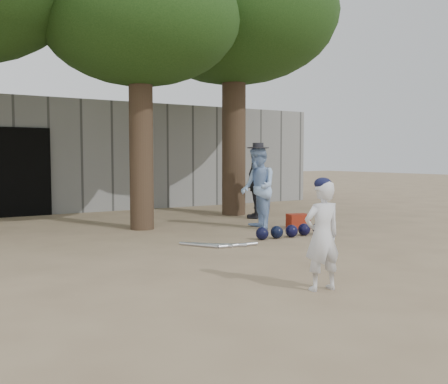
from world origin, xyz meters
TOP-DOWN VIEW (x-y plane):
  - ground at (0.00, 0.00)m, footprint 70.00×70.00m
  - boy_player at (0.48, -1.25)m, footprint 0.48×0.35m
  - spectator_blue at (2.60, 2.93)m, footprint 0.86×0.98m
  - spectator_dark at (3.64, 4.44)m, footprint 1.03×0.82m
  - red_bag at (3.36, 2.57)m, footprint 0.49×0.43m
  - back_building at (-0.00, 10.33)m, footprint 16.00×5.24m
  - helmet_row at (2.53, 1.79)m, footprint 1.51×0.28m
  - bat_pile at (0.89, 1.65)m, footprint 1.11×0.79m
  - tree_row at (0.74, 5.02)m, footprint 11.40×5.80m

SIDE VIEW (x-z plane):
  - ground at x=0.00m, z-range 0.00..0.00m
  - bat_pile at x=0.89m, z-range 0.00..0.06m
  - helmet_row at x=2.53m, z-range 0.00..0.23m
  - red_bag at x=3.36m, z-range 0.00..0.30m
  - boy_player at x=0.48m, z-range 0.00..1.21m
  - spectator_dark at x=3.64m, z-range 0.00..1.64m
  - spectator_blue at x=2.60m, z-range 0.00..1.69m
  - back_building at x=0.00m, z-range 0.00..3.00m
  - tree_row at x=0.74m, z-range 1.34..8.03m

